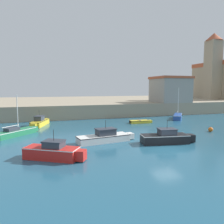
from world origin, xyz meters
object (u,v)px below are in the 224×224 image
at_px(sailboat_green_1, 16,132).
at_px(sailboat_blue_7, 178,116).
at_px(motorboat_white_4, 105,137).
at_px(motorboat_black_6, 166,138).
at_px(dinghy_yellow_2, 140,121).
at_px(mooring_buoy, 211,129).
at_px(motorboat_yellow_5, 40,122).
at_px(church, 222,79).
at_px(motorboat_red_3, 54,152).
at_px(harbor_shed_near_wharf, 170,89).

xyz_separation_m(sailboat_green_1, sailboat_blue_7, (27.22, 6.64, 0.03)).
xyz_separation_m(motorboat_white_4, motorboat_black_6, (5.97, -2.49, 0.07)).
distance_m(dinghy_yellow_2, sailboat_blue_7, 9.26).
bearing_deg(sailboat_blue_7, sailboat_green_1, -166.29).
height_order(sailboat_blue_7, mooring_buoy, sailboat_blue_7).
height_order(sailboat_green_1, dinghy_yellow_2, sailboat_green_1).
bearing_deg(sailboat_blue_7, motorboat_yellow_5, -179.53).
bearing_deg(dinghy_yellow_2, motorboat_black_6, -102.92).
bearing_deg(church, mooring_buoy, -135.55).
xyz_separation_m(dinghy_yellow_2, mooring_buoy, (5.86, -9.31, 0.05)).
distance_m(motorboat_red_3, harbor_shed_near_wharf, 36.23).
distance_m(motorboat_red_3, church, 60.49).
distance_m(dinghy_yellow_2, motorboat_white_4, 13.58).
height_order(motorboat_yellow_5, motorboat_black_6, motorboat_black_6).
height_order(motorboat_white_4, motorboat_yellow_5, motorboat_yellow_5).
bearing_deg(motorboat_yellow_5, motorboat_red_3, -85.73).
xyz_separation_m(mooring_buoy, harbor_shed_near_wharf, (6.01, 19.31, 5.13)).
bearing_deg(mooring_buoy, motorboat_black_6, -158.59).
xyz_separation_m(motorboat_red_3, sailboat_blue_7, (23.35, 16.94, -0.13)).
relative_size(sailboat_green_1, motorboat_white_4, 0.76).
bearing_deg(dinghy_yellow_2, harbor_shed_near_wharf, 40.12).
xyz_separation_m(motorboat_white_4, harbor_shed_near_wharf, (20.76, 20.26, 4.91)).
distance_m(church, harbor_shed_near_wharf, 25.24).
distance_m(motorboat_yellow_5, motorboat_black_6, 19.76).
relative_size(motorboat_red_3, sailboat_blue_7, 0.87).
height_order(motorboat_yellow_5, church, church).
distance_m(sailboat_green_1, motorboat_yellow_5, 6.95).
bearing_deg(church, dinghy_yellow_2, -151.10).
distance_m(dinghy_yellow_2, motorboat_yellow_5, 15.87).
relative_size(motorboat_yellow_5, mooring_buoy, 9.17).
distance_m(dinghy_yellow_2, church, 40.92).
relative_size(sailboat_blue_7, harbor_shed_near_wharf, 0.78).
relative_size(sailboat_blue_7, church, 0.32).
relative_size(motorboat_black_6, harbor_shed_near_wharf, 0.79).
distance_m(motorboat_yellow_5, harbor_shed_near_wharf, 29.03).
distance_m(sailboat_blue_7, harbor_shed_near_wharf, 9.45).
bearing_deg(motorboat_white_4, harbor_shed_near_wharf, 44.29).
xyz_separation_m(dinghy_yellow_2, motorboat_black_6, (-2.93, -12.75, 0.34)).
bearing_deg(motorboat_white_4, dinghy_yellow_2, 49.06).
xyz_separation_m(motorboat_white_4, church, (44.01, 29.64, 7.90)).
distance_m(motorboat_red_3, sailboat_blue_7, 28.85).
relative_size(dinghy_yellow_2, sailboat_blue_7, 0.68).
bearing_deg(church, sailboat_blue_7, -147.24).
distance_m(motorboat_yellow_5, church, 54.17).
relative_size(motorboat_red_3, motorboat_white_4, 0.77).
relative_size(motorboat_red_3, motorboat_yellow_5, 0.91).
relative_size(motorboat_white_4, mooring_buoy, 10.86).
distance_m(sailboat_blue_7, church, 32.16).
relative_size(sailboat_green_1, motorboat_red_3, 0.99).
xyz_separation_m(sailboat_green_1, dinghy_yellow_2, (18.31, 4.12, -0.19)).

